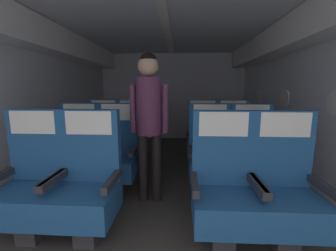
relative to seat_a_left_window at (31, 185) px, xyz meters
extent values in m
cube|color=#3D3833|center=(1.06, 1.20, -0.48)|extent=(3.90, 5.93, 0.02)
cube|color=silver|center=(-0.79, 1.20, 0.63)|extent=(0.08, 5.53, 2.20)
cube|color=silver|center=(2.91, 1.20, 0.63)|extent=(0.08, 5.53, 2.20)
cube|color=silver|center=(1.06, 1.20, 1.73)|extent=(3.78, 5.53, 0.06)
cube|color=silver|center=(1.06, 3.99, 0.63)|extent=(3.78, 0.06, 2.20)
cube|color=white|center=(-0.58, 1.20, 1.51)|extent=(0.35, 5.31, 0.36)
cube|color=white|center=(2.69, 1.20, 1.51)|extent=(0.35, 5.31, 0.36)
cube|color=white|center=(1.06, 1.20, 1.69)|extent=(0.12, 4.98, 0.02)
cylinder|color=white|center=(2.86, 0.65, 0.67)|extent=(0.01, 0.26, 0.26)
cylinder|color=white|center=(2.86, 1.75, 0.67)|extent=(0.01, 0.26, 0.26)
cylinder|color=white|center=(2.86, 2.86, 0.67)|extent=(0.01, 0.26, 0.26)
cube|color=#38383D|center=(0.00, -0.06, -0.36)|extent=(0.18, 0.18, 0.24)
cube|color=navy|center=(0.00, -0.06, -0.12)|extent=(0.49, 0.49, 0.24)
cube|color=navy|center=(0.00, 0.14, 0.32)|extent=(0.49, 0.09, 0.64)
cube|color=#28282D|center=(0.24, -0.06, 0.09)|extent=(0.05, 0.41, 0.06)
cube|color=silver|center=(0.00, 0.09, 0.53)|extent=(0.40, 0.01, 0.20)
cube|color=#38383D|center=(0.50, -0.06, -0.36)|extent=(0.18, 0.18, 0.24)
cube|color=navy|center=(0.50, -0.06, -0.12)|extent=(0.49, 0.49, 0.24)
cube|color=navy|center=(0.50, 0.14, 0.32)|extent=(0.49, 0.09, 0.64)
cube|color=#28282D|center=(0.73, -0.06, 0.09)|extent=(0.05, 0.41, 0.06)
cube|color=#28282D|center=(0.26, -0.06, 0.09)|extent=(0.05, 0.41, 0.06)
cube|color=silver|center=(0.50, 0.09, 0.53)|extent=(0.40, 0.01, 0.20)
cube|color=#38383D|center=(2.12, -0.07, -0.36)|extent=(0.18, 0.18, 0.24)
cube|color=navy|center=(2.12, -0.07, -0.12)|extent=(0.49, 0.49, 0.24)
cube|color=navy|center=(2.12, 0.14, 0.32)|extent=(0.49, 0.09, 0.64)
cube|color=#28282D|center=(2.35, -0.07, 0.09)|extent=(0.05, 0.41, 0.06)
cube|color=#28282D|center=(1.88, -0.07, 0.09)|extent=(0.05, 0.41, 0.06)
cube|color=silver|center=(2.12, 0.09, 0.53)|extent=(0.40, 0.01, 0.20)
cube|color=#38383D|center=(1.62, -0.07, -0.36)|extent=(0.18, 0.18, 0.24)
cube|color=navy|center=(1.62, -0.07, -0.12)|extent=(0.49, 0.49, 0.24)
cube|color=navy|center=(1.62, 0.13, 0.32)|extent=(0.49, 0.09, 0.64)
cube|color=#28282D|center=(1.86, -0.07, 0.09)|extent=(0.05, 0.41, 0.06)
cube|color=#28282D|center=(1.39, -0.07, 0.09)|extent=(0.05, 0.41, 0.06)
cube|color=silver|center=(1.62, 0.08, 0.53)|extent=(0.40, 0.01, 0.20)
cube|color=#38383D|center=(0.01, 0.80, -0.36)|extent=(0.18, 0.18, 0.24)
cube|color=navy|center=(0.01, 0.80, -0.12)|extent=(0.49, 0.49, 0.24)
cube|color=navy|center=(0.01, 1.00, 0.32)|extent=(0.49, 0.09, 0.64)
cube|color=#28282D|center=(0.24, 0.80, 0.09)|extent=(0.05, 0.41, 0.06)
cube|color=#28282D|center=(-0.23, 0.80, 0.09)|extent=(0.05, 0.41, 0.06)
cube|color=silver|center=(0.01, 0.95, 0.53)|extent=(0.40, 0.01, 0.20)
cube|color=#38383D|center=(0.49, 0.80, -0.36)|extent=(0.18, 0.18, 0.24)
cube|color=navy|center=(0.49, 0.80, -0.12)|extent=(0.49, 0.49, 0.24)
cube|color=navy|center=(0.49, 1.00, 0.32)|extent=(0.49, 0.09, 0.64)
cube|color=#28282D|center=(0.73, 0.80, 0.09)|extent=(0.05, 0.41, 0.06)
cube|color=#28282D|center=(0.25, 0.80, 0.09)|extent=(0.05, 0.41, 0.06)
cube|color=silver|center=(0.49, 0.95, 0.53)|extent=(0.40, 0.01, 0.20)
cube|color=#38383D|center=(2.13, 0.80, -0.36)|extent=(0.18, 0.18, 0.24)
cube|color=navy|center=(2.13, 0.80, -0.12)|extent=(0.49, 0.49, 0.24)
cube|color=navy|center=(2.13, 1.00, 0.32)|extent=(0.49, 0.09, 0.64)
cube|color=#28282D|center=(2.37, 0.80, 0.09)|extent=(0.05, 0.41, 0.06)
cube|color=#28282D|center=(1.89, 0.80, 0.09)|extent=(0.05, 0.41, 0.06)
cube|color=silver|center=(2.13, 0.95, 0.53)|extent=(0.40, 0.01, 0.20)
cube|color=#38383D|center=(1.63, 0.80, -0.36)|extent=(0.18, 0.18, 0.24)
cube|color=navy|center=(1.63, 0.80, -0.12)|extent=(0.49, 0.49, 0.24)
cube|color=navy|center=(1.63, 1.00, 0.32)|extent=(0.49, 0.09, 0.64)
cube|color=#28282D|center=(1.87, 0.80, 0.09)|extent=(0.05, 0.41, 0.06)
cube|color=#28282D|center=(1.39, 0.80, 0.09)|extent=(0.05, 0.41, 0.06)
cube|color=silver|center=(1.63, 0.95, 0.53)|extent=(0.40, 0.01, 0.20)
cube|color=#38383D|center=(0.00, 1.69, -0.36)|extent=(0.18, 0.18, 0.24)
cube|color=#4C5666|center=(0.00, 1.69, -0.12)|extent=(0.49, 0.49, 0.24)
cube|color=#4C5666|center=(0.00, 1.89, 0.32)|extent=(0.49, 0.09, 0.64)
cube|color=#28282D|center=(0.24, 1.69, 0.09)|extent=(0.05, 0.41, 0.06)
cube|color=#28282D|center=(-0.24, 1.69, 0.09)|extent=(0.05, 0.41, 0.06)
cube|color=silver|center=(0.00, 1.85, 0.53)|extent=(0.40, 0.01, 0.20)
cube|color=#38383D|center=(0.48, 1.67, -0.36)|extent=(0.18, 0.18, 0.24)
cube|color=#4C5666|center=(0.48, 1.67, -0.12)|extent=(0.49, 0.49, 0.24)
cube|color=#4C5666|center=(0.48, 1.87, 0.32)|extent=(0.49, 0.09, 0.64)
cube|color=#28282D|center=(0.72, 1.67, 0.09)|extent=(0.05, 0.41, 0.06)
cube|color=#28282D|center=(0.25, 1.67, 0.09)|extent=(0.05, 0.41, 0.06)
cube|color=silver|center=(0.48, 1.82, 0.53)|extent=(0.40, 0.01, 0.20)
cube|color=#38383D|center=(2.11, 1.68, -0.36)|extent=(0.18, 0.18, 0.24)
cube|color=#4C5666|center=(2.11, 1.68, -0.12)|extent=(0.49, 0.49, 0.24)
cube|color=#4C5666|center=(2.11, 1.88, 0.32)|extent=(0.49, 0.09, 0.64)
cube|color=#28282D|center=(2.35, 1.68, 0.09)|extent=(0.05, 0.41, 0.06)
cube|color=#28282D|center=(1.88, 1.68, 0.09)|extent=(0.05, 0.41, 0.06)
cube|color=silver|center=(2.11, 1.83, 0.53)|extent=(0.40, 0.01, 0.20)
cube|color=#38383D|center=(1.63, 1.69, -0.36)|extent=(0.18, 0.18, 0.24)
cube|color=#4C5666|center=(1.63, 1.69, -0.12)|extent=(0.49, 0.49, 0.24)
cube|color=#4C5666|center=(1.63, 1.89, 0.32)|extent=(0.49, 0.09, 0.64)
cube|color=#28282D|center=(1.87, 1.69, 0.09)|extent=(0.05, 0.41, 0.06)
cube|color=#28282D|center=(1.40, 1.69, 0.09)|extent=(0.05, 0.41, 0.06)
cube|color=silver|center=(1.63, 1.84, 0.53)|extent=(0.40, 0.01, 0.20)
cylinder|color=black|center=(0.85, 0.69, -0.08)|extent=(0.11, 0.11, 0.79)
cylinder|color=black|center=(1.01, 0.69, -0.08)|extent=(0.11, 0.11, 0.79)
cylinder|color=#5B2D4C|center=(0.93, 0.69, 0.63)|extent=(0.28, 0.28, 0.62)
cylinder|color=#5B2D4C|center=(0.75, 0.69, 0.59)|extent=(0.07, 0.07, 0.53)
cylinder|color=#5B2D4C|center=(1.11, 0.69, 0.59)|extent=(0.07, 0.07, 0.53)
sphere|color=tan|center=(0.93, 0.69, 1.06)|extent=(0.22, 0.22, 0.22)
sphere|color=black|center=(0.93, 0.69, 1.10)|extent=(0.19, 0.19, 0.19)
camera|label=1|loc=(1.27, -1.68, 0.81)|focal=23.21mm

